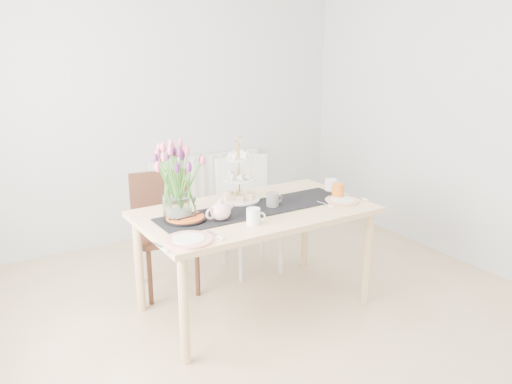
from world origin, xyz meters
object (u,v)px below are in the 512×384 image
chair_white (248,205)px  cake_stand (239,185)px  tulip_vase (178,171)px  mug_orange (338,191)px  dining_table (255,220)px  cream_jug (331,185)px  plate_left (189,240)px  radiator (206,184)px  mug_grey (273,200)px  plate_right (342,201)px  teapot (221,211)px  mug_white (253,216)px  chair_brown (164,222)px  tart_tin (185,219)px

chair_white → cake_stand: bearing=-120.1°
tulip_vase → mug_orange: tulip_vase is taller
dining_table → cream_jug: cream_jug is taller
chair_white → plate_left: (-0.98, -0.95, 0.21)m
dining_table → mug_orange: mug_orange is taller
radiator → mug_grey: 1.79m
plate_right → chair_white: bearing=109.8°
tulip_vase → mug_orange: 1.24m
teapot → plate_left: (-0.33, -0.21, -0.06)m
mug_grey → dining_table: bearing=174.8°
dining_table → plate_right: 0.66m
radiator → dining_table: size_ratio=0.75×
tulip_vase → chair_white: bearing=33.8°
radiator → cream_jug: 1.69m
teapot → cake_stand: bearing=37.4°
mug_grey → mug_white: 0.38m
teapot → mug_orange: size_ratio=1.96×
radiator → tulip_vase: tulip_vase is taller
mug_grey → plate_right: size_ratio=0.42×
radiator → teapot: teapot is taller
teapot → plate_right: 0.96m
teapot → plate_right: bearing=-12.0°
cake_stand → mug_grey: cake_stand is taller
chair_white → tulip_vase: 1.17m
chair_white → chair_brown: bearing=-173.7°
chair_white → tulip_vase: (-0.87, -0.58, 0.54)m
dining_table → plate_left: bearing=-155.4°
tulip_vase → plate_left: tulip_vase is taller
chair_brown → dining_table: bearing=-48.7°
tulip_vase → chair_brown: bearing=78.5°
chair_brown → radiator: bearing=58.7°
tulip_vase → cream_jug: 1.30m
chair_brown → plate_left: 1.01m
plate_right → plate_left: bearing=-174.9°
dining_table → chair_brown: bearing=122.1°
cake_stand → mug_white: (-0.17, -0.47, -0.07)m
plate_left → tulip_vase: bearing=73.5°
teapot → dining_table: bearing=8.8°
radiator → chair_brown: 1.37m
teapot → tart_tin: (-0.20, 0.12, -0.05)m
mug_orange → tart_tin: bearing=136.7°
cream_jug → plate_left: cream_jug is taller
cake_stand → mug_grey: (0.13, -0.24, -0.07)m
chair_white → plate_left: size_ratio=3.25×
teapot → mug_orange: (0.98, -0.01, -0.01)m
cake_stand → cream_jug: cake_stand is taller
chair_white → tart_tin: (-0.85, -0.62, 0.22)m
mug_orange → chair_white: bearing=76.8°
mug_white → plate_left: 0.48m
tart_tin → mug_white: mug_white is taller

